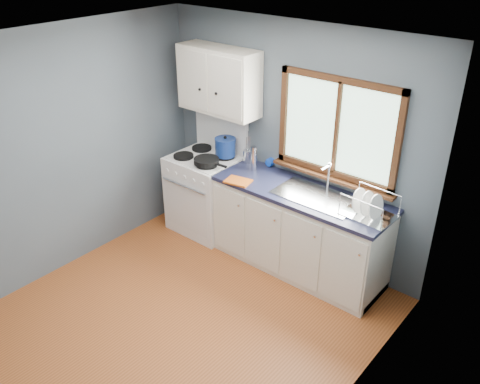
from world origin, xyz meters
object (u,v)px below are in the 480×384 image
Objects in this scene: stockpot at (225,147)px; thermos at (254,159)px; skillet at (207,161)px; dish_rack at (368,210)px; sink at (316,202)px; gas_range at (206,191)px; base_cabinets at (299,234)px; utensil_crock at (248,156)px.

stockpot is 0.44m from thermos.
dish_rack is (1.86, 0.16, -0.01)m from skillet.
dish_rack reaches higher than skillet.
sink is 3.34× the size of stockpot.
skillet is 1.86m from dish_rack.
stockpot is at bearing 83.01° from skillet.
gas_range is 1.31m from base_cabinets.
gas_range is 1.62× the size of sink.
gas_range is 5.41× the size of stockpot.
gas_range is at bearing 135.15° from skillet.
sink is 1.77× the size of dish_rack.
base_cabinets is 4.34× the size of skillet.
dish_rack is (1.58, -0.22, -0.01)m from utensil_crock.
utensil_crock reaches higher than stockpot.
base_cabinets is at bearing 5.04° from skillet.
stockpot is 1.85m from dish_rack.
dish_rack is (1.40, -0.09, -0.08)m from thermos.
skillet is at bearing -126.04° from utensil_crock.
base_cabinets is at bearing 0.82° from gas_range.
utensil_crock is at bearing 176.03° from dish_rack.
base_cabinets is 5.13× the size of utensil_crock.
stockpot is 0.70× the size of utensil_crock.
dish_rack is at bearing -7.91° from utensil_crock.
sink is at bearing -5.33° from stockpot.
thermos is at bearing -4.90° from stockpot.
utensil_crock is (0.45, 0.23, 0.50)m from gas_range.
stockpot is (-1.11, 0.12, 0.65)m from base_cabinets.
stockpot is (0.19, 0.14, 0.57)m from gas_range.
base_cabinets is at bearing -6.99° from thermos.
utensil_crock is at bearing 18.51° from stockpot.
utensil_crock reaches higher than dish_rack.
stockpot reaches higher than dish_rack.
gas_range is 0.74× the size of base_cabinets.
thermos is at bearing 173.01° from base_cabinets.
gas_range is 4.96× the size of thermos.
dish_rack is (1.84, -0.13, -0.08)m from stockpot.
thermos is at bearing 174.45° from sink.
gas_range is at bearing -175.88° from dish_rack.
utensil_crock is at bearing 166.31° from base_cabinets.
gas_range is at bearing -144.45° from stockpot.
stockpot is at bearing 179.83° from dish_rack.
thermos is 0.58× the size of dish_rack.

